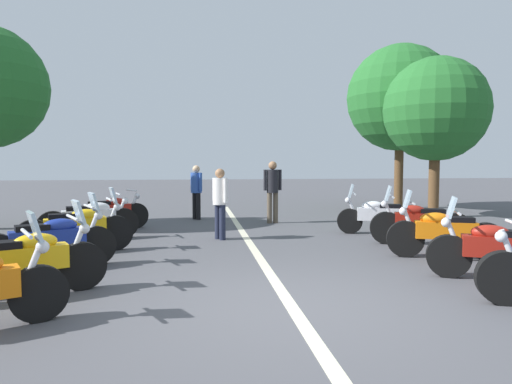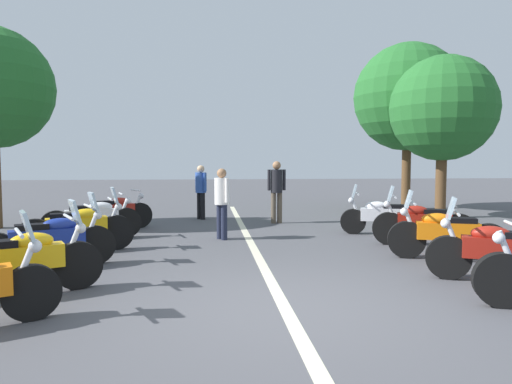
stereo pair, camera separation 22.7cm
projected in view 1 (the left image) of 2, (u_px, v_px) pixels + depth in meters
The scene contains 16 objects.
ground_plane at pixel (293, 308), 5.31m from camera, with size 80.00×80.00×0.00m, color #4C4C51.
lane_centre_stripe at pixel (253, 248), 8.98m from camera, with size 16.93×0.16×0.01m, color beige.
motorcycle_left_row_1 at pixel (23, 261), 5.67m from camera, with size 1.09×1.95×1.21m.
motorcycle_left_row_2 at pixel (50, 241), 7.15m from camera, with size 1.07×1.97×1.21m.
motorcycle_left_row_3 at pixel (77, 228), 8.51m from camera, with size 0.89×2.05×1.23m.
motorcycle_left_row_4 at pixel (90, 219), 9.92m from camera, with size 0.89×2.08×1.02m.
motorcycle_left_row_5 at pixel (109, 212), 11.30m from camera, with size 1.19×1.87×1.01m.
motorcycle_right_row_1 at pixel (501, 249), 6.50m from camera, with size 1.05×1.96×1.21m.
motorcycle_right_row_2 at pixel (444, 232), 8.02m from camera, with size 0.92×1.95×1.22m.
motorcycle_right_row_3 at pixel (419, 222), 9.33m from camera, with size 0.91×1.98×1.23m.
motorcycle_right_row_4 at pixel (379, 215), 10.75m from camera, with size 0.87×1.99×1.19m.
bystander_0 at pixel (273, 187), 12.67m from camera, with size 0.32×0.52×1.74m.
bystander_1 at pixel (220, 198), 9.98m from camera, with size 0.47×0.32×1.57m.
bystander_2 at pixel (196, 188), 13.47m from camera, with size 0.45×0.34×1.62m.
roadside_tree_0 at pixel (400, 98), 16.50m from camera, with size 3.86×3.86×5.98m.
roadside_tree_2 at pixel (436, 110), 13.87m from camera, with size 3.18×3.18×4.93m.
Camera 1 is at (-5.10, 1.11, 1.71)m, focal length 31.71 mm.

